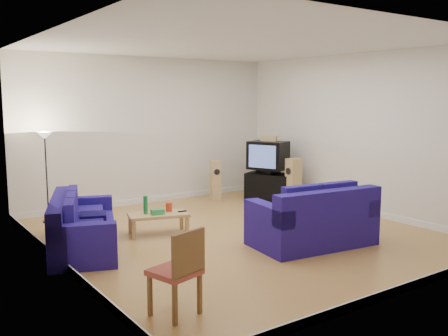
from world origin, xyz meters
TOP-DOWN VIEW (x-y plane):
  - room at (0.00, 0.00)m, footprint 6.01×6.51m
  - sofa_three_seat at (-2.50, 0.66)m, footprint 1.60×2.31m
  - sofa_loveseat at (0.60, -1.22)m, footprint 2.00×1.27m
  - coffee_table at (-1.11, 0.77)m, footprint 1.10×0.76m
  - bottle at (-1.31, 0.85)m, footprint 0.09×0.09m
  - tissue_box at (-1.16, 0.70)m, footprint 0.24×0.15m
  - red_canister at (-0.89, 0.79)m, footprint 0.11×0.11m
  - remote at (-0.72, 0.64)m, footprint 0.15×0.06m
  - tv_stand at (2.30, 1.90)m, footprint 0.97×1.16m
  - av_receiver at (2.30, 1.94)m, footprint 0.42×0.49m
  - television at (2.26, 1.91)m, footprint 0.88×0.99m
  - centre_speaker at (2.31, 1.95)m, footprint 0.32×0.37m
  - speaker_left at (1.31, 2.62)m, footprint 0.29×0.32m
  - speaker_right at (2.45, 1.27)m, footprint 0.32×0.24m
  - floor_lamp at (-2.42, 2.70)m, footprint 0.29×0.29m
  - dining_chair at (-2.43, -2.27)m, footprint 0.57×0.57m

SIDE VIEW (x-z plane):
  - sofa_three_seat at x=-2.50m, z-range -0.11..0.72m
  - tv_stand at x=2.30m, z-range 0.00..0.62m
  - coffee_table at x=-1.11m, z-range 0.13..0.49m
  - sofa_loveseat at x=0.60m, z-range -0.11..0.83m
  - remote at x=-0.72m, z-range 0.37..0.38m
  - tissue_box at x=-1.16m, z-range 0.37..0.46m
  - red_canister at x=-0.89m, z-range 0.37..0.52m
  - speaker_left at x=1.31m, z-range 0.00..0.91m
  - speaker_right at x=2.45m, z-range 0.00..1.01m
  - bottle at x=-1.31m, z-range 0.37..0.68m
  - dining_chair at x=-2.43m, z-range 0.06..1.02m
  - av_receiver at x=2.30m, z-range 0.62..0.72m
  - television at x=2.26m, z-range 0.72..1.35m
  - floor_lamp at x=-2.42m, z-range 0.55..2.25m
  - centre_speaker at x=2.31m, z-range 1.35..1.47m
  - room at x=0.00m, z-range -0.06..3.15m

